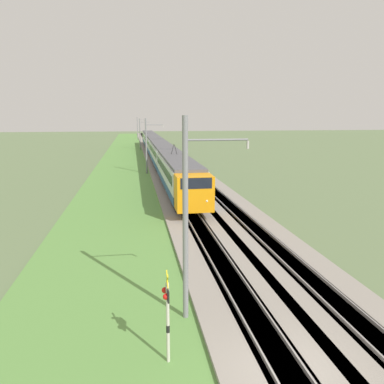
{
  "coord_description": "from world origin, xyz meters",
  "views": [
    {
      "loc": [
        -9.73,
        4.56,
        8.1
      ],
      "look_at": [
        18.9,
        0.0,
        2.22
      ],
      "focal_mm": 35.0,
      "sensor_mm": 36.0,
      "label": 1
    }
  ],
  "objects_px": {
    "catenary_mast_near": "(187,219)",
    "catenary_mast_far": "(140,134)",
    "catenary_mast_distant": "(138,128)",
    "crossing_signal_near": "(167,310)",
    "catenary_mast_mid": "(147,146)",
    "passenger_train": "(157,147)"
  },
  "relations": [
    {
      "from": "catenary_mast_near",
      "to": "catenary_mast_mid",
      "type": "height_order",
      "value": "catenary_mast_near"
    },
    {
      "from": "passenger_train",
      "to": "crossing_signal_near",
      "type": "xyz_separation_m",
      "value": [
        -59.41,
        3.61,
        -0.37
      ]
    },
    {
      "from": "catenary_mast_near",
      "to": "catenary_mast_mid",
      "type": "xyz_separation_m",
      "value": [
        39.33,
        -0.0,
        -0.15
      ]
    },
    {
      "from": "passenger_train",
      "to": "catenary_mast_mid",
      "type": "xyz_separation_m",
      "value": [
        -17.39,
        2.56,
        1.69
      ]
    },
    {
      "from": "crossing_signal_near",
      "to": "catenary_mast_far",
      "type": "height_order",
      "value": "catenary_mast_far"
    },
    {
      "from": "crossing_signal_near",
      "to": "catenary_mast_near",
      "type": "bearing_deg",
      "value": -111.13
    },
    {
      "from": "catenary_mast_distant",
      "to": "crossing_signal_near",
      "type": "bearing_deg",
      "value": 179.5
    },
    {
      "from": "crossing_signal_near",
      "to": "catenary_mast_mid",
      "type": "distance_m",
      "value": 42.09
    },
    {
      "from": "catenary_mast_near",
      "to": "catenary_mast_far",
      "type": "distance_m",
      "value": 78.65
    },
    {
      "from": "passenger_train",
      "to": "catenary_mast_far",
      "type": "distance_m",
      "value": 22.15
    },
    {
      "from": "catenary_mast_near",
      "to": "passenger_train",
      "type": "bearing_deg",
      "value": -2.59
    },
    {
      "from": "catenary_mast_near",
      "to": "catenary_mast_far",
      "type": "height_order",
      "value": "catenary_mast_near"
    },
    {
      "from": "catenary_mast_mid",
      "to": "catenary_mast_near",
      "type": "bearing_deg",
      "value": 180.0
    },
    {
      "from": "catenary_mast_mid",
      "to": "catenary_mast_far",
      "type": "height_order",
      "value": "catenary_mast_mid"
    },
    {
      "from": "crossing_signal_near",
      "to": "catenary_mast_near",
      "type": "height_order",
      "value": "catenary_mast_near"
    },
    {
      "from": "catenary_mast_far",
      "to": "catenary_mast_distant",
      "type": "distance_m",
      "value": 39.33
    },
    {
      "from": "passenger_train",
      "to": "catenary_mast_distant",
      "type": "height_order",
      "value": "catenary_mast_distant"
    },
    {
      "from": "passenger_train",
      "to": "crossing_signal_near",
      "type": "bearing_deg",
      "value": -3.48
    },
    {
      "from": "crossing_signal_near",
      "to": "passenger_train",
      "type": "bearing_deg",
      "value": -93.48
    },
    {
      "from": "passenger_train",
      "to": "catenary_mast_near",
      "type": "distance_m",
      "value": 56.8
    },
    {
      "from": "catenary_mast_near",
      "to": "catenary_mast_distant",
      "type": "bearing_deg",
      "value": -0.0
    },
    {
      "from": "passenger_train",
      "to": "crossing_signal_near",
      "type": "height_order",
      "value": "passenger_train"
    }
  ]
}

